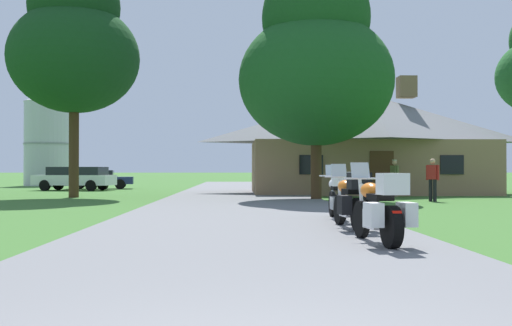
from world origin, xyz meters
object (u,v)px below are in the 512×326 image
motorcycle_orange_nearest_to_camera (381,210)px  bystander_olive_shirt_near_lodge (394,176)px  motorcycle_orange_second_in_row (352,201)px  parked_white_suv_far_left (75,177)px  parked_navy_sedan_far_left (100,179)px  metal_silo_distant (47,138)px  tree_by_lodge_front (316,61)px  tree_left_near (74,43)px  bystander_red_shirt_beside_signpost (433,177)px  motorcycle_white_farthest_in_row (338,196)px

motorcycle_orange_nearest_to_camera → bystander_olive_shirt_near_lodge: bystander_olive_shirt_near_lodge is taller
motorcycle_orange_nearest_to_camera → motorcycle_orange_second_in_row: size_ratio=1.00×
motorcycle_orange_second_in_row → parked_white_suv_far_left: parked_white_suv_far_left is taller
motorcycle_orange_nearest_to_camera → parked_navy_sedan_far_left: 32.51m
motorcycle_orange_nearest_to_camera → parked_navy_sedan_far_left: (-11.08, 30.56, 0.03)m
bystander_olive_shirt_near_lodge → motorcycle_orange_nearest_to_camera: bearing=142.6°
bystander_olive_shirt_near_lodge → parked_navy_sedan_far_left: bearing=29.4°
motorcycle_orange_second_in_row → metal_silo_distant: 40.38m
tree_by_lodge_front → tree_left_near: size_ratio=0.91×
motorcycle_orange_nearest_to_camera → bystander_olive_shirt_near_lodge: 18.77m
metal_silo_distant → parked_navy_sedan_far_left: 10.80m
bystander_red_shirt_beside_signpost → metal_silo_distant: 33.49m
bystander_red_shirt_beside_signpost → parked_navy_sedan_far_left: bystander_red_shirt_beside_signpost is taller
motorcycle_orange_nearest_to_camera → parked_white_suv_far_left: bearing=106.6°
motorcycle_orange_second_in_row → tree_by_lodge_front: size_ratio=0.21×
parked_white_suv_far_left → bystander_red_shirt_beside_signpost: bearing=-117.4°
bystander_red_shirt_beside_signpost → tree_by_lodge_front: bearing=30.0°
parked_white_suv_far_left → metal_silo_distant: bearing=34.7°
parked_white_suv_far_left → parked_navy_sedan_far_left: (0.79, 2.93, -0.13)m
motorcycle_white_farthest_in_row → bystander_olive_shirt_near_lodge: (4.70, 13.23, 0.33)m
motorcycle_white_farthest_in_row → bystander_red_shirt_beside_signpost: size_ratio=1.25×
tree_left_near → parked_white_suv_far_left: bearing=104.1°
motorcycle_orange_nearest_to_camera → tree_left_near: 21.52m
motorcycle_white_farthest_in_row → parked_white_suv_far_left: parked_white_suv_far_left is taller
motorcycle_white_farthest_in_row → bystander_olive_shirt_near_lodge: bystander_olive_shirt_near_lodge is taller
motorcycle_white_farthest_in_row → parked_navy_sedan_far_left: size_ratio=0.47×
bystander_olive_shirt_near_lodge → tree_by_lodge_front: bearing=102.8°
motorcycle_orange_second_in_row → tree_left_near: bearing=116.3°
motorcycle_orange_nearest_to_camera → motorcycle_white_farthest_in_row: (0.12, 4.91, 0.01)m
motorcycle_orange_nearest_to_camera → tree_by_lodge_front: bearing=79.9°
bystander_olive_shirt_near_lodge → tree_by_lodge_front: size_ratio=0.17×
motorcycle_orange_nearest_to_camera → motorcycle_white_farthest_in_row: bearing=82.0°
motorcycle_white_farthest_in_row → metal_silo_distant: 38.33m
bystander_olive_shirt_near_lodge → tree_left_near: size_ratio=0.16×
bystander_red_shirt_beside_signpost → metal_silo_distant: (-22.33, 24.81, 2.74)m
bystander_red_shirt_beside_signpost → metal_silo_distant: size_ratio=0.23×
motorcycle_orange_nearest_to_camera → metal_silo_distant: bearing=106.9°
motorcycle_white_farthest_in_row → tree_left_near: (-9.63, 13.34, 6.28)m
metal_silo_distant → parked_navy_sedan_far_left: (5.92, -8.50, -3.03)m
motorcycle_orange_second_in_row → parked_white_suv_far_left: 27.73m
bystander_red_shirt_beside_signpost → parked_white_suv_far_left: 21.78m
metal_silo_distant → parked_white_suv_far_left: metal_silo_distant is taller
parked_white_suv_far_left → parked_navy_sedan_far_left: bearing=-4.5°
motorcycle_orange_nearest_to_camera → motorcycle_orange_second_in_row: same height
motorcycle_white_farthest_in_row → parked_navy_sedan_far_left: motorcycle_white_farthest_in_row is taller
metal_silo_distant → tree_left_near: bearing=-70.2°
motorcycle_orange_second_in_row → bystander_olive_shirt_near_lodge: 16.28m
motorcycle_white_farthest_in_row → parked_navy_sedan_far_left: bearing=114.4°
motorcycle_orange_second_in_row → metal_silo_distant: (-17.03, 36.48, 3.07)m
bystander_olive_shirt_near_lodge → parked_navy_sedan_far_left: bystander_olive_shirt_near_lodge is taller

